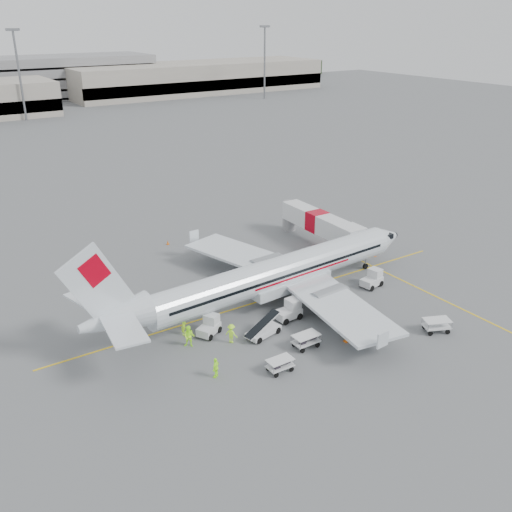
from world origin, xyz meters
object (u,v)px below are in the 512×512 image
object	(u,v)px
jet_bridge	(317,228)
tug_mid	(288,310)
aircraft	(279,253)
tug_aft	(209,326)
tug_fore	(372,278)
belt_loader	(263,324)

from	to	relation	value
jet_bridge	tug_mid	distance (m)	19.08
aircraft	tug_aft	bearing A→B (deg)	-170.69
tug_fore	tug_aft	distance (m)	18.31
tug_mid	belt_loader	bearing A→B (deg)	-164.87
belt_loader	tug_fore	world-z (taller)	belt_loader
tug_fore	tug_aft	xyz separation A→B (m)	(-18.29, 0.82, -0.04)
jet_bridge	tug_aft	xyz separation A→B (m)	(-21.15, -11.48, -1.12)
belt_loader	tug_fore	distance (m)	14.61
aircraft	jet_bridge	size ratio (longest dim) A/B	2.39
belt_loader	tug_fore	bearing A→B (deg)	-4.38
aircraft	belt_loader	xyz separation A→B (m)	(-4.90, -4.71, -3.79)
aircraft	tug_fore	world-z (taller)	aircraft
jet_bridge	belt_loader	xyz separation A→B (m)	(-17.33, -14.22, -0.81)
jet_bridge	belt_loader	distance (m)	22.43
tug_mid	tug_aft	size ratio (longest dim) A/B	1.08
belt_loader	tug_mid	bearing A→B (deg)	6.41
aircraft	tug_aft	xyz separation A→B (m)	(-8.72, -1.97, -4.10)
aircraft	tug_aft	size ratio (longest dim) A/B	16.37
belt_loader	tug_aft	xyz separation A→B (m)	(-3.81, 2.73, -0.31)
jet_bridge	belt_loader	bearing A→B (deg)	-139.59
aircraft	tug_aft	world-z (taller)	aircraft
jet_bridge	tug_fore	bearing A→B (deg)	-102.00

